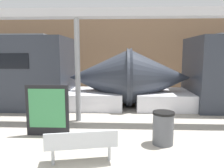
{
  "coord_description": "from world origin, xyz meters",
  "views": [
    {
      "loc": [
        0.75,
        -3.61,
        2.37
      ],
      "look_at": [
        0.43,
        3.4,
        1.4
      ],
      "focal_mm": 35.0,
      "sensor_mm": 36.0,
      "label": 1
    }
  ],
  "objects_px": {
    "bench_near": "(82,143)",
    "trash_bin": "(163,128)",
    "poster_board": "(47,110)",
    "support_column_near": "(78,71)"
  },
  "relations": [
    {
      "from": "bench_near",
      "to": "trash_bin",
      "type": "bearing_deg",
      "value": 19.42
    },
    {
      "from": "bench_near",
      "to": "trash_bin",
      "type": "distance_m",
      "value": 2.27
    },
    {
      "from": "bench_near",
      "to": "support_column_near",
      "type": "xyz_separation_m",
      "value": [
        -0.68,
        3.09,
        1.31
      ]
    },
    {
      "from": "support_column_near",
      "to": "trash_bin",
      "type": "bearing_deg",
      "value": -36.12
    },
    {
      "from": "trash_bin",
      "to": "poster_board",
      "type": "xyz_separation_m",
      "value": [
        -3.24,
        0.46,
        0.32
      ]
    },
    {
      "from": "bench_near",
      "to": "support_column_near",
      "type": "distance_m",
      "value": 3.42
    },
    {
      "from": "poster_board",
      "to": "bench_near",
      "type": "bearing_deg",
      "value": -51.69
    },
    {
      "from": "trash_bin",
      "to": "poster_board",
      "type": "bearing_deg",
      "value": 171.88
    },
    {
      "from": "bench_near",
      "to": "trash_bin",
      "type": "xyz_separation_m",
      "value": [
        1.95,
        1.17,
        -0.03
      ]
    },
    {
      "from": "trash_bin",
      "to": "poster_board",
      "type": "relative_size",
      "value": 0.59
    }
  ]
}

